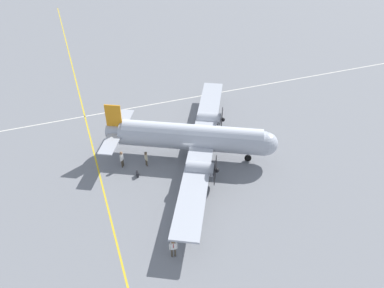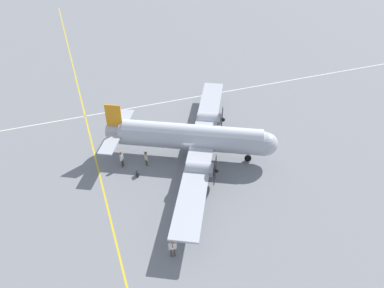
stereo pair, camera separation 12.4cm
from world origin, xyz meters
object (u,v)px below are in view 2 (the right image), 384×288
object	(u,v)px
airliner_main	(196,137)
passenger_boarding	(122,157)
crew_foreground	(173,246)
suitcase_near_door	(137,174)
ramp_agent	(146,157)

from	to	relation	value
airliner_main	passenger_boarding	bearing A→B (deg)	-159.82
airliner_main	crew_foreground	distance (m)	12.74
crew_foreground	suitcase_near_door	distance (m)	10.25
ramp_agent	suitcase_near_door	world-z (taller)	ramp_agent
airliner_main	ramp_agent	xyz separation A→B (m)	(-0.31, -5.19, -1.41)
ramp_agent	suitcase_near_door	distance (m)	1.94
crew_foreground	ramp_agent	bearing A→B (deg)	-85.85
airliner_main	crew_foreground	xyz separation A→B (m)	(11.16, -6.00, -1.27)
airliner_main	passenger_boarding	distance (m)	7.65
ramp_agent	suitcase_near_door	bearing A→B (deg)	-55.09
airliner_main	suitcase_near_door	xyz separation A→B (m)	(0.96, -6.43, -2.17)
suitcase_near_door	airliner_main	bearing A→B (deg)	98.47
airliner_main	passenger_boarding	xyz separation A→B (m)	(-0.97, -7.48, -1.30)
airliner_main	suitcase_near_door	bearing A→B (deg)	-143.93
crew_foreground	suitcase_near_door	bearing A→B (deg)	-79.37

